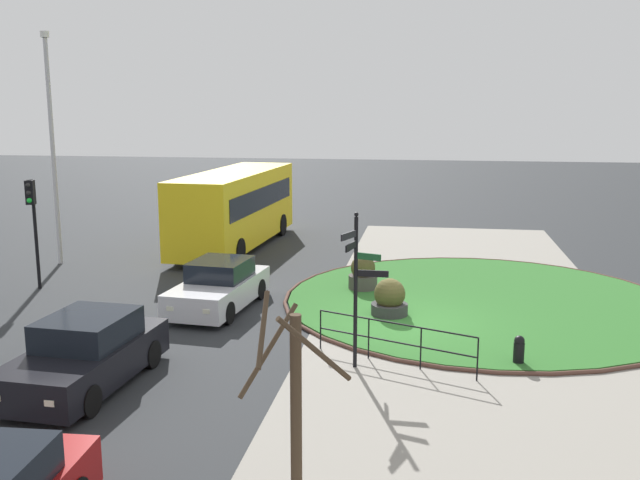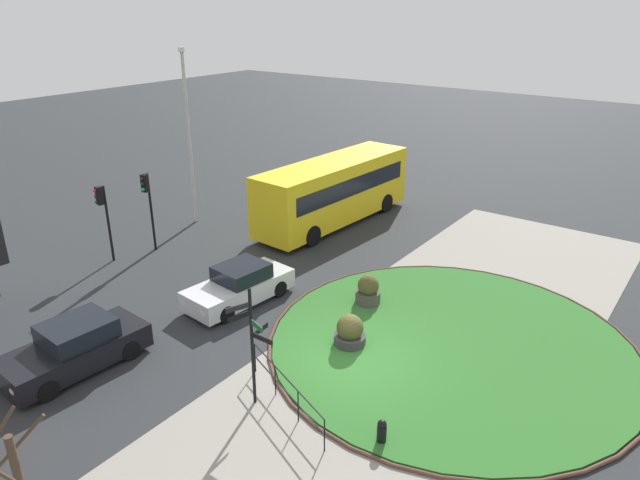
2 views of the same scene
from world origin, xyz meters
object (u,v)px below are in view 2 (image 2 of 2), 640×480
(planter_kerbside, at_px, (350,333))
(bus_yellow, at_px, (334,190))
(traffic_light_far, at_px, (147,195))
(bollard_foreground, at_px, (382,432))
(car_near_lane, at_px, (240,286))
(signpost_directional, at_px, (252,339))
(traffic_light_near, at_px, (103,207))
(planter_near_signpost, at_px, (368,291))
(lamppost_tall, at_px, (189,133))
(car_trailing, at_px, (76,347))

(planter_kerbside, bearing_deg, bus_yellow, 37.67)
(traffic_light_far, xyz_separation_m, planter_kerbside, (-1.31, -11.60, -2.15))
(bollard_foreground, bearing_deg, car_near_lane, 67.23)
(signpost_directional, height_order, car_near_lane, signpost_directional)
(traffic_light_far, bearing_deg, traffic_light_near, -30.39)
(bus_yellow, bearing_deg, planter_near_signpost, -133.17)
(traffic_light_near, xyz_separation_m, planter_near_signpost, (3.34, -11.17, -1.98))
(car_near_lane, bearing_deg, signpost_directional, 52.97)
(lamppost_tall, relative_size, planter_kerbside, 7.50)
(planter_near_signpost, bearing_deg, planter_kerbside, -159.67)
(car_trailing, relative_size, planter_kerbside, 3.87)
(bollard_foreground, distance_m, lamppost_tall, 18.65)
(bus_yellow, relative_size, planter_near_signpost, 8.13)
(car_near_lane, height_order, planter_kerbside, car_near_lane)
(signpost_directional, relative_size, traffic_light_far, 1.00)
(traffic_light_near, bearing_deg, bus_yellow, 160.46)
(planter_near_signpost, bearing_deg, car_trailing, 149.71)
(lamppost_tall, bearing_deg, planter_kerbside, -111.55)
(bus_yellow, relative_size, planter_kerbside, 8.46)
(traffic_light_near, bearing_deg, lamppost_tall, -164.82)
(bollard_foreground, xyz_separation_m, planter_kerbside, (3.34, 3.19, 0.13))
(planter_near_signpost, relative_size, planter_kerbside, 1.04)
(bollard_foreground, distance_m, car_near_lane, 8.96)
(bollard_foreground, bearing_deg, traffic_light_near, 79.75)
(car_near_lane, xyz_separation_m, planter_near_signpost, (2.66, -4.03, -0.12))
(bus_yellow, distance_m, traffic_light_near, 11.03)
(planter_near_signpost, height_order, planter_kerbside, planter_near_signpost)
(traffic_light_far, distance_m, planter_kerbside, 11.87)
(traffic_light_far, xyz_separation_m, planter_near_signpost, (1.47, -10.57, -2.12))
(bus_yellow, height_order, car_near_lane, bus_yellow)
(bus_yellow, xyz_separation_m, traffic_light_far, (-7.88, 4.51, 0.93))
(signpost_directional, relative_size, car_trailing, 0.82)
(car_near_lane, relative_size, traffic_light_far, 1.21)
(traffic_light_near, relative_size, traffic_light_far, 0.94)
(traffic_light_near, height_order, traffic_light_far, traffic_light_far)
(car_near_lane, bearing_deg, planter_near_signpost, 128.99)
(traffic_light_near, bearing_deg, bollard_foreground, 87.88)
(planter_kerbside, bearing_deg, car_trailing, 134.23)
(signpost_directional, relative_size, traffic_light_near, 1.06)
(traffic_light_near, xyz_separation_m, traffic_light_far, (1.87, -0.60, 0.14))
(signpost_directional, height_order, bus_yellow, signpost_directional)
(signpost_directional, height_order, traffic_light_near, signpost_directional)
(traffic_light_far, relative_size, planter_kerbside, 3.16)
(signpost_directional, xyz_separation_m, car_near_lane, (4.18, 4.54, -1.46))
(bollard_foreground, xyz_separation_m, traffic_light_near, (2.78, 15.39, 2.14))
(bus_yellow, height_order, car_trailing, bus_yellow)
(bollard_foreground, height_order, car_trailing, car_trailing)
(car_trailing, distance_m, lamppost_tall, 13.54)
(traffic_light_far, bearing_deg, planter_near_signpost, 85.37)
(car_near_lane, xyz_separation_m, car_trailing, (-6.11, 1.09, 0.04))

